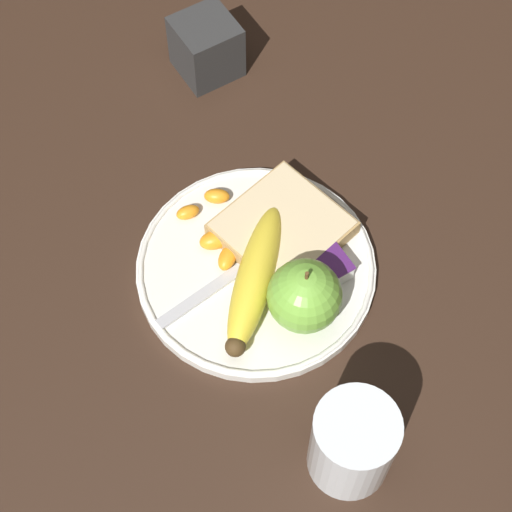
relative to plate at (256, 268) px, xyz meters
The scene contains 14 objects.
ground_plane 0.01m from the plate, ahead, with size 3.00×3.00×0.00m, color #332116.
plate is the anchor object (origin of this frame).
juice_glass 0.22m from the plate, 98.59° to the right, with size 0.08×0.08×0.10m.
apple 0.08m from the plate, 80.76° to the right, with size 0.07×0.07×0.08m.
banana 0.03m from the plate, 124.55° to the right, with size 0.15×0.14×0.04m.
bread_slice 0.05m from the plate, 22.61° to the left, with size 0.14×0.14×0.02m.
fork 0.01m from the plate, 119.99° to the left, with size 0.19×0.04×0.00m.
jam_packet 0.07m from the plate, 40.13° to the right, with size 0.05×0.04×0.02m.
orange_segment_0 0.05m from the plate, 117.05° to the left, with size 0.04×0.03×0.02m.
orange_segment_1 0.09m from the plate, 85.75° to the left, with size 0.03×0.03×0.02m.
orange_segment_2 0.03m from the plate, 139.77° to the left, with size 0.03×0.03×0.02m.
orange_segment_3 0.10m from the plate, 108.26° to the left, with size 0.03×0.02×0.01m.
orange_segment_4 0.02m from the plate, 101.68° to the left, with size 0.03×0.02×0.01m.
condiment_caddy 0.29m from the plate, 70.15° to the left, with size 0.07×0.07×0.07m.
Camera 1 is at (-0.23, -0.37, 0.78)m, focal length 60.00 mm.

